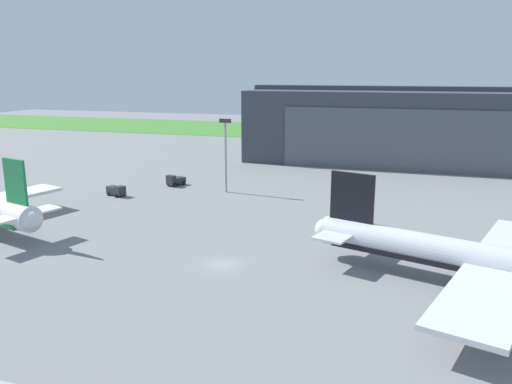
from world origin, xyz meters
The scene contains 7 objects.
ground_plane centered at (0.00, 0.00, 0.00)m, with size 440.00×440.00×0.00m, color slate.
grass_field_strip centered at (0.00, 152.06, 0.04)m, with size 440.00×56.00×0.08m, color #428131.
maintenance_hangar centered at (28.34, 87.76, 9.84)m, with size 101.67×31.17×20.60m.
airliner_near_right centered at (33.75, 0.77, 3.59)m, with size 46.80×38.70×11.91m.
baggage_tug centered at (-33.93, 28.62, 1.11)m, with size 4.59×3.29×2.15m.
pushback_tractor centered at (-26.89, 40.79, 1.18)m, with size 3.54×4.55×2.44m.
apron_light_mast centered at (-14.06, 38.42, 9.13)m, with size 2.40×0.50×15.16m.
Camera 1 is at (23.02, -57.82, 24.48)m, focal length 35.72 mm.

